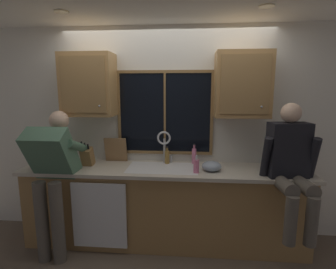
{
  "coord_description": "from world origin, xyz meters",
  "views": [
    {
      "loc": [
        0.29,
        -3.15,
        1.81
      ],
      "look_at": [
        0.04,
        -0.3,
        1.31
      ],
      "focal_mm": 27.69,
      "sensor_mm": 36.0,
      "label": 1
    }
  ],
  "objects_px": {
    "person_sitting_on_counter": "(291,162)",
    "bottle_green_glass": "(194,156)",
    "person_standing": "(53,170)",
    "cutting_board": "(116,150)",
    "mixing_bowl": "(212,166)",
    "bottle_tall_clear": "(167,157)",
    "knife_block": "(88,157)",
    "soap_dispenser": "(196,166)"
  },
  "relations": [
    {
      "from": "bottle_green_glass",
      "to": "person_standing",
      "type": "bearing_deg",
      "value": -160.6
    },
    {
      "from": "knife_block",
      "to": "cutting_board",
      "type": "xyz_separation_m",
      "value": [
        0.28,
        0.2,
        0.04
      ]
    },
    {
      "from": "person_standing",
      "to": "knife_block",
      "type": "xyz_separation_m",
      "value": [
        0.25,
        0.34,
        0.06
      ]
    },
    {
      "from": "person_standing",
      "to": "person_sitting_on_counter",
      "type": "distance_m",
      "value": 2.45
    },
    {
      "from": "person_standing",
      "to": "soap_dispenser",
      "type": "bearing_deg",
      "value": 6.72
    },
    {
      "from": "cutting_board",
      "to": "mixing_bowl",
      "type": "xyz_separation_m",
      "value": [
        1.16,
        -0.27,
        -0.1
      ]
    },
    {
      "from": "knife_block",
      "to": "bottle_green_glass",
      "type": "bearing_deg",
      "value": 8.61
    },
    {
      "from": "cutting_board",
      "to": "bottle_green_glass",
      "type": "xyz_separation_m",
      "value": [
        0.97,
        -0.01,
        -0.05
      ]
    },
    {
      "from": "person_sitting_on_counter",
      "to": "soap_dispenser",
      "type": "height_order",
      "value": "person_sitting_on_counter"
    },
    {
      "from": "person_sitting_on_counter",
      "to": "soap_dispenser",
      "type": "bearing_deg",
      "value": 172.32
    },
    {
      "from": "cutting_board",
      "to": "mixing_bowl",
      "type": "relative_size",
      "value": 1.41
    },
    {
      "from": "bottle_tall_clear",
      "to": "knife_block",
      "type": "bearing_deg",
      "value": -169.75
    },
    {
      "from": "bottle_tall_clear",
      "to": "person_standing",
      "type": "bearing_deg",
      "value": -156.68
    },
    {
      "from": "cutting_board",
      "to": "person_sitting_on_counter",
      "type": "bearing_deg",
      "value": -14.28
    },
    {
      "from": "mixing_bowl",
      "to": "bottle_green_glass",
      "type": "bearing_deg",
      "value": 127.26
    },
    {
      "from": "knife_block",
      "to": "soap_dispenser",
      "type": "distance_m",
      "value": 1.28
    },
    {
      "from": "cutting_board",
      "to": "bottle_tall_clear",
      "type": "relative_size",
      "value": 1.47
    },
    {
      "from": "person_standing",
      "to": "knife_block",
      "type": "distance_m",
      "value": 0.42
    },
    {
      "from": "cutting_board",
      "to": "bottle_green_glass",
      "type": "relative_size",
      "value": 1.26
    },
    {
      "from": "mixing_bowl",
      "to": "bottle_green_glass",
      "type": "distance_m",
      "value": 0.32
    },
    {
      "from": "bottle_green_glass",
      "to": "mixing_bowl",
      "type": "bearing_deg",
      "value": -52.74
    },
    {
      "from": "mixing_bowl",
      "to": "soap_dispenser",
      "type": "distance_m",
      "value": 0.2
    },
    {
      "from": "soap_dispenser",
      "to": "bottle_tall_clear",
      "type": "relative_size",
      "value": 0.97
    },
    {
      "from": "person_sitting_on_counter",
      "to": "bottle_tall_clear",
      "type": "distance_m",
      "value": 1.36
    },
    {
      "from": "person_sitting_on_counter",
      "to": "mixing_bowl",
      "type": "xyz_separation_m",
      "value": [
        -0.76,
        0.22,
        -0.13
      ]
    },
    {
      "from": "soap_dispenser",
      "to": "bottle_green_glass",
      "type": "relative_size",
      "value": 0.83
    },
    {
      "from": "person_sitting_on_counter",
      "to": "cutting_board",
      "type": "relative_size",
      "value": 4.12
    },
    {
      "from": "person_standing",
      "to": "mixing_bowl",
      "type": "height_order",
      "value": "person_standing"
    },
    {
      "from": "mixing_bowl",
      "to": "person_sitting_on_counter",
      "type": "bearing_deg",
      "value": -16.38
    },
    {
      "from": "soap_dispenser",
      "to": "bottle_tall_clear",
      "type": "distance_m",
      "value": 0.48
    },
    {
      "from": "soap_dispenser",
      "to": "person_sitting_on_counter",
      "type": "bearing_deg",
      "value": -7.68
    },
    {
      "from": "person_sitting_on_counter",
      "to": "mixing_bowl",
      "type": "height_order",
      "value": "person_sitting_on_counter"
    },
    {
      "from": "knife_block",
      "to": "bottle_green_glass",
      "type": "distance_m",
      "value": 1.27
    },
    {
      "from": "person_standing",
      "to": "cutting_board",
      "type": "relative_size",
      "value": 5.17
    },
    {
      "from": "soap_dispenser",
      "to": "bottle_green_glass",
      "type": "distance_m",
      "value": 0.35
    },
    {
      "from": "person_sitting_on_counter",
      "to": "bottle_green_glass",
      "type": "relative_size",
      "value": 5.18
    },
    {
      "from": "knife_block",
      "to": "bottle_green_glass",
      "type": "relative_size",
      "value": 1.32
    },
    {
      "from": "person_sitting_on_counter",
      "to": "soap_dispenser",
      "type": "relative_size",
      "value": 6.26
    },
    {
      "from": "person_standing",
      "to": "cutting_board",
      "type": "xyz_separation_m",
      "value": [
        0.53,
        0.54,
        0.1
      ]
    },
    {
      "from": "mixing_bowl",
      "to": "soap_dispenser",
      "type": "relative_size",
      "value": 1.08
    },
    {
      "from": "bottle_green_glass",
      "to": "bottle_tall_clear",
      "type": "height_order",
      "value": "bottle_green_glass"
    },
    {
      "from": "person_standing",
      "to": "mixing_bowl",
      "type": "xyz_separation_m",
      "value": [
        1.69,
        0.28,
        0.0
      ]
    }
  ]
}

